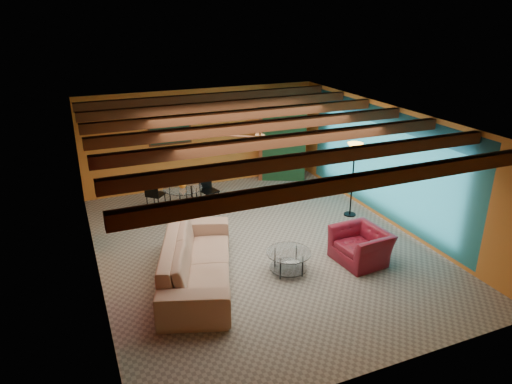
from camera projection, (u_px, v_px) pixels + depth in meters
name	position (u px, v px, depth m)	size (l,w,h in m)	color
room	(258.00, 136.00, 9.17)	(6.52, 8.01, 2.71)	gray
sofa	(197.00, 260.00, 8.50)	(3.00, 1.17, 0.88)	tan
armchair	(361.00, 246.00, 9.23)	(1.03, 0.90, 0.67)	maroon
coffee_table	(288.00, 262.00, 8.89)	(0.85, 0.85, 0.43)	white
dining_table	(183.00, 196.00, 11.25)	(1.86, 1.86, 0.97)	silver
armoire	(279.00, 143.00, 13.52)	(1.18, 0.58, 2.08)	brown
floor_lamp	(352.00, 180.00, 11.07)	(0.36, 0.36, 1.82)	black
ceiling_fan	(260.00, 137.00, 9.07)	(1.50, 1.50, 0.44)	#472614
painting	(170.00, 131.00, 12.41)	(1.05, 0.03, 0.65)	black
potted_plant	(280.00, 98.00, 13.04)	(0.47, 0.41, 0.52)	#26661E
vase	(182.00, 173.00, 11.04)	(0.18, 0.18, 0.19)	orange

